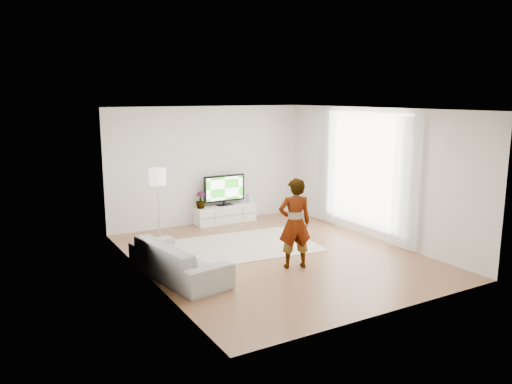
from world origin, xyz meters
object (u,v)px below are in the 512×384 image
television (224,189)px  sofa (179,259)px  media_console (225,214)px  rug (246,245)px  floor_lamp (158,180)px  player (295,223)px

television → sofa: bearing=-128.3°
media_console → rug: 2.00m
floor_lamp → player: bearing=-60.3°
media_console → player: bearing=-96.1°
media_console → player: (-0.37, -3.53, 0.61)m
television → rug: bearing=-104.1°
television → player: size_ratio=0.66×
floor_lamp → media_console: bearing=22.3°
player → floor_lamp: size_ratio=1.03×
media_console → player: player is taller
media_console → sofa: bearing=-128.6°
television → rug: size_ratio=0.38×
sofa → floor_lamp: size_ratio=1.36×
rug → sofa: 2.12m
player → floor_lamp: (-1.56, 2.74, 0.51)m
floor_lamp → rug: bearing=-38.2°
rug → sofa: size_ratio=1.30×
rug → floor_lamp: 2.26m
sofa → floor_lamp: 2.40m
television → floor_lamp: 2.16m
sofa → floor_lamp: floor_lamp is taller
sofa → television: bearing=-47.6°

